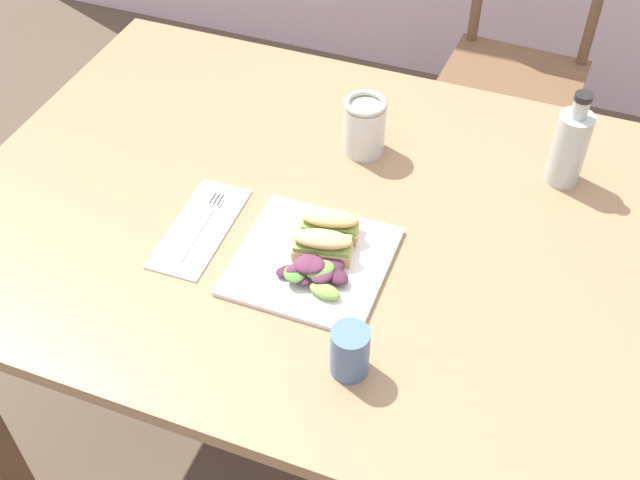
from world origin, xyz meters
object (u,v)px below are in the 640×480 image
object	(u,v)px
sandwich_half_front	(322,245)
bottle_cold_brew	(568,150)
dining_table	(328,253)
chair_wooden_far	(514,74)
plate_lunch	(312,261)
mason_jar_iced_tea	(364,128)
fork_on_napkin	(204,220)
cup_extra_side	(350,352)
sandwich_half_back	(329,224)

from	to	relation	value
sandwich_half_front	bottle_cold_brew	size ratio (longest dim) A/B	0.56
dining_table	chair_wooden_far	xyz separation A→B (m)	(0.20, 1.05, -0.19)
plate_lunch	mason_jar_iced_tea	size ratio (longest dim) A/B	2.17
dining_table	fork_on_napkin	size ratio (longest dim) A/B	7.59
mason_jar_iced_tea	dining_table	bearing A→B (deg)	-89.93
cup_extra_side	bottle_cold_brew	bearing A→B (deg)	67.28
dining_table	mason_jar_iced_tea	size ratio (longest dim) A/B	11.64
fork_on_napkin	cup_extra_side	world-z (taller)	cup_extra_side
bottle_cold_brew	mason_jar_iced_tea	xyz separation A→B (m)	(-0.39, -0.05, -0.02)
plate_lunch	cup_extra_side	distance (m)	0.24
fork_on_napkin	bottle_cold_brew	size ratio (longest dim) A/B	0.93
bottle_cold_brew	plate_lunch	bearing A→B (deg)	-134.42
sandwich_half_front	fork_on_napkin	distance (m)	0.24
chair_wooden_far	mason_jar_iced_tea	xyz separation A→B (m)	(-0.20, -0.84, 0.35)
sandwich_half_back	plate_lunch	bearing A→B (deg)	-96.57
cup_extra_side	chair_wooden_far	bearing A→B (deg)	87.94
sandwich_half_front	sandwich_half_back	world-z (taller)	same
plate_lunch	sandwich_half_front	size ratio (longest dim) A/B	2.34
bottle_cold_brew	cup_extra_side	distance (m)	0.62
bottle_cold_brew	chair_wooden_far	bearing A→B (deg)	103.59
sandwich_half_back	bottle_cold_brew	xyz separation A→B (m)	(0.37, 0.32, 0.03)
dining_table	sandwich_half_back	world-z (taller)	sandwich_half_back
bottle_cold_brew	sandwich_half_front	bearing A→B (deg)	-134.36
sandwich_half_front	cup_extra_side	distance (m)	0.24
chair_wooden_far	bottle_cold_brew	bearing A→B (deg)	-76.41
bottle_cold_brew	cup_extra_side	size ratio (longest dim) A/B	2.21
sandwich_half_front	bottle_cold_brew	bearing A→B (deg)	45.64
mason_jar_iced_tea	cup_extra_side	world-z (taller)	mason_jar_iced_tea
sandwich_half_back	dining_table	bearing A→B (deg)	111.27
plate_lunch	dining_table	bearing A→B (deg)	97.00
sandwich_half_front	fork_on_napkin	world-z (taller)	sandwich_half_front
chair_wooden_far	plate_lunch	xyz separation A→B (m)	(-0.18, -1.17, 0.30)
chair_wooden_far	mason_jar_iced_tea	size ratio (longest dim) A/B	7.19
chair_wooden_far	sandwich_half_back	distance (m)	1.17
fork_on_napkin	cup_extra_side	bearing A→B (deg)	-30.84
chair_wooden_far	sandwich_half_back	bearing A→B (deg)	-99.09
sandwich_half_front	plate_lunch	bearing A→B (deg)	-136.14
sandwich_half_front	bottle_cold_brew	distance (m)	0.52
mason_jar_iced_tea	cup_extra_side	bearing A→B (deg)	-73.83
fork_on_napkin	cup_extra_side	size ratio (longest dim) A/B	2.05
plate_lunch	sandwich_half_back	distance (m)	0.08
fork_on_napkin	sandwich_half_front	bearing A→B (deg)	-2.72
plate_lunch	sandwich_half_back	xyz separation A→B (m)	(0.01, 0.07, 0.03)
sandwich_half_back	fork_on_napkin	bearing A→B (deg)	-169.72
dining_table	fork_on_napkin	xyz separation A→B (m)	(-0.21, -0.10, 0.11)
fork_on_napkin	plate_lunch	bearing A→B (deg)	-6.36
chair_wooden_far	cup_extra_side	bearing A→B (deg)	-92.06
chair_wooden_far	fork_on_napkin	distance (m)	1.26
plate_lunch	sandwich_half_front	world-z (taller)	sandwich_half_front
dining_table	fork_on_napkin	world-z (taller)	fork_on_napkin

